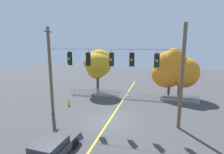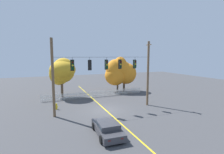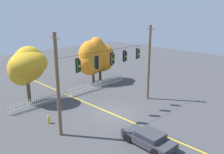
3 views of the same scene
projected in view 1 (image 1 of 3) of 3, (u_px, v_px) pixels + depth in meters
name	position (u px, v px, depth m)	size (l,w,h in m)	color
ground	(110.00, 120.00, 15.92)	(80.00, 80.00, 0.00)	#424244
lane_centerline_stripe	(110.00, 120.00, 15.92)	(0.16, 36.00, 0.01)	gold
signal_support_span	(110.00, 74.00, 15.15)	(12.25, 1.10, 8.54)	brown
traffic_signal_westbound_side	(69.00, 59.00, 15.91)	(0.43, 0.38, 1.51)	black
traffic_signal_northbound_primary	(89.00, 59.00, 15.41)	(0.43, 0.38, 1.50)	black
traffic_signal_eastbound_side	(111.00, 59.00, 14.90)	(0.43, 0.38, 1.50)	black
traffic_signal_southbound_primary	(132.00, 60.00, 14.45)	(0.43, 0.38, 1.46)	black
traffic_signal_northbound_secondary	(157.00, 60.00, 13.93)	(0.43, 0.38, 1.46)	black
white_picket_fence	(129.00, 95.00, 22.19)	(16.58, 0.06, 1.05)	silver
autumn_maple_near_fence	(98.00, 64.00, 24.69)	(4.07, 4.00, 6.33)	brown
autumn_maple_mid	(168.00, 70.00, 22.86)	(4.19, 3.40, 6.51)	#473828
autumn_oak_far_east	(181.00, 70.00, 22.31)	(4.19, 3.22, 5.69)	brown
parked_car	(51.00, 148.00, 10.47)	(2.13, 4.30, 1.15)	#38383D
fire_hydrant	(69.00, 102.00, 19.72)	(0.38, 0.22, 0.78)	gold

